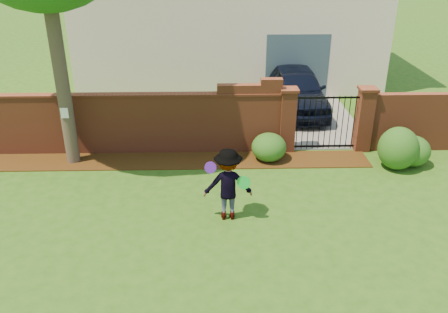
{
  "coord_description": "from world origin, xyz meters",
  "views": [
    {
      "loc": [
        0.27,
        -8.38,
        5.69
      ],
      "look_at": [
        0.53,
        1.4,
        1.05
      ],
      "focal_mm": 37.45,
      "sensor_mm": 36.0,
      "label": 1
    }
  ],
  "objects_px": {
    "car": "(298,92)",
    "man": "(228,185)",
    "frisbee_green": "(244,183)",
    "frisbee_purple": "(210,167)"
  },
  "relations": [
    {
      "from": "man",
      "to": "frisbee_green",
      "type": "bearing_deg",
      "value": 152.03
    },
    {
      "from": "car",
      "to": "frisbee_green",
      "type": "relative_size",
      "value": 15.36
    },
    {
      "from": "car",
      "to": "frisbee_purple",
      "type": "relative_size",
      "value": 17.96
    },
    {
      "from": "man",
      "to": "car",
      "type": "bearing_deg",
      "value": -111.99
    },
    {
      "from": "car",
      "to": "frisbee_green",
      "type": "height_order",
      "value": "car"
    },
    {
      "from": "frisbee_purple",
      "to": "car",
      "type": "bearing_deg",
      "value": 66.19
    },
    {
      "from": "man",
      "to": "frisbee_purple",
      "type": "bearing_deg",
      "value": 18.14
    },
    {
      "from": "car",
      "to": "frisbee_purple",
      "type": "distance_m",
      "value": 7.57
    },
    {
      "from": "car",
      "to": "frisbee_green",
      "type": "distance_m",
      "value": 7.35
    },
    {
      "from": "car",
      "to": "man",
      "type": "height_order",
      "value": "man"
    }
  ]
}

